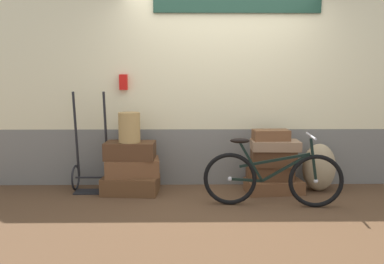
# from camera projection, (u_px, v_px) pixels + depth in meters

# --- Properties ---
(ground) EXTENTS (9.49, 5.20, 0.06)m
(ground) POSITION_uv_depth(u_px,v_px,m) (225.00, 204.00, 4.45)
(ground) COLOR #513823
(station_building) EXTENTS (7.49, 0.74, 2.78)m
(station_building) POSITION_uv_depth(u_px,v_px,m) (221.00, 82.00, 5.09)
(station_building) COLOR slate
(station_building) RESTS_ON ground
(suitcase_0) EXTENTS (0.72, 0.47, 0.22)m
(suitcase_0) POSITION_uv_depth(u_px,v_px,m) (131.00, 185.00, 4.79)
(suitcase_0) COLOR brown
(suitcase_0) RESTS_ON ground
(suitcase_1) EXTENTS (0.70, 0.47, 0.21)m
(suitcase_1) POSITION_uv_depth(u_px,v_px,m) (133.00, 167.00, 4.80)
(suitcase_1) COLOR brown
(suitcase_1) RESTS_ON suitcase_0
(suitcase_2) EXTENTS (0.63, 0.38, 0.22)m
(suitcase_2) POSITION_uv_depth(u_px,v_px,m) (130.00, 150.00, 4.77)
(suitcase_2) COLOR #4C2D19
(suitcase_2) RESTS_ON suitcase_1
(suitcase_3) EXTENTS (0.73, 0.46, 0.16)m
(suitcase_3) POSITION_uv_depth(u_px,v_px,m) (274.00, 186.00, 4.82)
(suitcase_3) COLOR brown
(suitcase_3) RESTS_ON ground
(suitcase_4) EXTENTS (0.59, 0.33, 0.18)m
(suitcase_4) POSITION_uv_depth(u_px,v_px,m) (270.00, 172.00, 4.82)
(suitcase_4) COLOR #4C2D19
(suitcase_4) RESTS_ON suitcase_3
(suitcase_5) EXTENTS (0.57, 0.36, 0.20)m
(suitcase_5) POSITION_uv_depth(u_px,v_px,m) (273.00, 157.00, 4.79)
(suitcase_5) COLOR #4C2D19
(suitcase_5) RESTS_ON suitcase_4
(suitcase_6) EXTENTS (0.60, 0.35, 0.12)m
(suitcase_6) POSITION_uv_depth(u_px,v_px,m) (275.00, 145.00, 4.74)
(suitcase_6) COLOR #937051
(suitcase_6) RESTS_ON suitcase_5
(suitcase_7) EXTENTS (0.45, 0.26, 0.13)m
(suitcase_7) POSITION_uv_depth(u_px,v_px,m) (271.00, 135.00, 4.74)
(suitcase_7) COLOR brown
(suitcase_7) RESTS_ON suitcase_6
(wicker_basket) EXTENTS (0.27, 0.27, 0.37)m
(wicker_basket) POSITION_uv_depth(u_px,v_px,m) (129.00, 127.00, 4.71)
(wicker_basket) COLOR #A8844C
(wicker_basket) RESTS_ON suitcase_2
(luggage_trolley) EXTENTS (0.47, 0.39, 1.27)m
(luggage_trolley) POSITION_uv_depth(u_px,v_px,m) (92.00, 170.00, 4.89)
(luggage_trolley) COLOR black
(luggage_trolley) RESTS_ON ground
(burlap_sack) EXTENTS (0.42, 0.35, 0.61)m
(burlap_sack) POSITION_uv_depth(u_px,v_px,m) (319.00, 167.00, 4.87)
(burlap_sack) COLOR #9E8966
(burlap_sack) RESTS_ON ground
(bicycle) EXTENTS (1.55, 0.46, 0.82)m
(bicycle) POSITION_uv_depth(u_px,v_px,m) (272.00, 178.00, 4.27)
(bicycle) COLOR black
(bicycle) RESTS_ON ground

